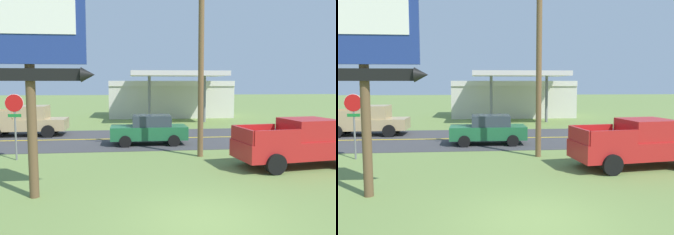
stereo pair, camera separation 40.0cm
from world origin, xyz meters
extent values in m
plane|color=olive|center=(0.00, 0.00, 0.00)|extent=(180.00, 180.00, 0.00)
cube|color=#3D3D3F|center=(0.00, 13.00, 0.01)|extent=(140.00, 8.00, 0.02)
cube|color=gold|center=(0.00, 13.00, 0.02)|extent=(126.00, 0.20, 0.01)
cylinder|color=brown|center=(-4.71, 2.30, 3.37)|extent=(0.28, 0.28, 6.74)
cube|color=navy|center=(-4.71, 2.12, 5.21)|extent=(3.29, 0.16, 2.47)
cube|color=white|center=(-4.71, 2.03, 5.51)|extent=(2.76, 0.03, 1.38)
cube|color=black|center=(-4.71, 2.12, 3.68)|extent=(2.96, 0.12, 0.36)
cone|color=black|center=(-3.03, 2.12, 3.68)|extent=(0.40, 0.44, 0.44)
cylinder|color=slate|center=(-6.85, 7.67, 1.10)|extent=(0.08, 0.08, 2.20)
cylinder|color=red|center=(-6.85, 7.64, 2.55)|extent=(0.76, 0.03, 0.76)
cylinder|color=white|center=(-6.85, 7.66, 2.55)|extent=(0.80, 0.01, 0.80)
cube|color=#19722D|center=(-6.85, 7.64, 2.00)|extent=(0.56, 0.03, 0.14)
cylinder|color=brown|center=(1.46, 7.51, 4.54)|extent=(0.26, 0.26, 9.09)
cube|color=beige|center=(2.35, 27.57, 1.80)|extent=(12.00, 6.00, 3.60)
cube|color=silver|center=(2.35, 24.52, 3.35)|extent=(12.00, 0.12, 0.50)
cube|color=silver|center=(2.35, 21.57, 4.20)|extent=(8.00, 5.00, 0.40)
cylinder|color=slate|center=(-0.05, 21.57, 2.10)|extent=(0.24, 0.24, 4.20)
cylinder|color=slate|center=(4.75, 21.57, 2.10)|extent=(0.24, 0.24, 4.20)
cube|color=red|center=(5.07, 5.17, 0.76)|extent=(5.42, 2.67, 0.72)
cube|color=red|center=(5.51, 5.23, 1.54)|extent=(2.13, 2.05, 0.84)
cube|color=#28333D|center=(6.39, 5.36, 1.54)|extent=(0.33, 1.65, 0.71)
cube|color=red|center=(3.43, 5.87, 1.40)|extent=(1.95, 0.39, 0.56)
cube|color=red|center=(3.69, 4.05, 1.40)|extent=(1.95, 0.39, 0.56)
cube|color=red|center=(2.59, 4.82, 1.40)|extent=(0.38, 1.88, 0.56)
cylinder|color=black|center=(6.52, 6.37, 0.40)|extent=(0.83, 0.39, 0.80)
cylinder|color=black|center=(3.33, 5.92, 0.40)|extent=(0.83, 0.39, 0.80)
cylinder|color=black|center=(3.61, 3.97, 0.40)|extent=(0.83, 0.39, 0.80)
cube|color=tan|center=(-8.47, 15.00, 0.76)|extent=(5.20, 1.96, 0.72)
cube|color=tan|center=(-8.02, 15.00, 1.54)|extent=(1.90, 1.80, 0.84)
cube|color=#28333D|center=(-7.13, 15.00, 1.54)|extent=(0.10, 1.66, 0.71)
cube|color=tan|center=(-10.00, 15.92, 1.40)|extent=(1.95, 0.12, 0.56)
cylinder|color=black|center=(-6.86, 15.98, 0.40)|extent=(0.80, 0.28, 0.80)
cylinder|color=black|center=(-6.86, 14.02, 0.40)|extent=(0.80, 0.28, 0.80)
cylinder|color=black|center=(-10.08, 15.98, 0.40)|extent=(0.80, 0.28, 0.80)
cube|color=#1E6038|center=(-0.74, 11.00, 0.68)|extent=(4.20, 1.76, 0.72)
cube|color=#2D3842|center=(-0.59, 11.00, 1.34)|extent=(2.10, 1.56, 0.60)
cylinder|color=black|center=(-2.04, 10.12, 0.32)|extent=(0.64, 0.24, 0.64)
cylinder|color=black|center=(-2.04, 11.88, 0.32)|extent=(0.64, 0.24, 0.64)
cylinder|color=black|center=(0.56, 10.12, 0.32)|extent=(0.64, 0.24, 0.64)
cylinder|color=black|center=(0.56, 11.88, 0.32)|extent=(0.64, 0.24, 0.64)
camera|label=1|loc=(-1.88, -8.37, 3.45)|focal=37.48mm
camera|label=2|loc=(-1.48, -8.42, 3.45)|focal=37.48mm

